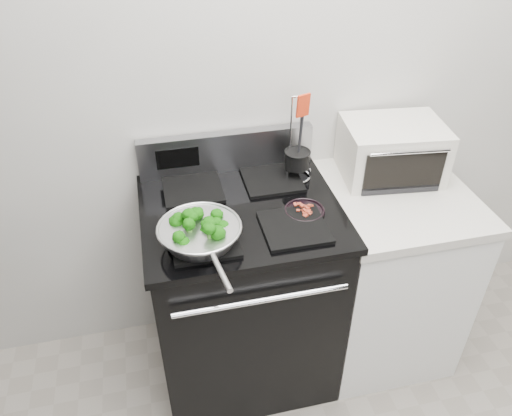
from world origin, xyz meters
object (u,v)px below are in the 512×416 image
object	(u,v)px
skillet	(200,233)
utensil_holder	(297,164)
gas_range	(243,290)
toaster_oven	(392,150)
bacon_plate	(305,209)

from	to	relation	value
skillet	utensil_holder	world-z (taller)	utensil_holder
gas_range	toaster_oven	size ratio (longest dim) A/B	2.50
gas_range	toaster_oven	distance (m)	0.91
gas_range	skillet	bearing A→B (deg)	-135.38
bacon_plate	toaster_oven	xyz separation A→B (m)	(0.47, 0.23, 0.07)
skillet	toaster_oven	size ratio (longest dim) A/B	1.06
skillet	bacon_plate	distance (m)	0.44
bacon_plate	utensil_holder	world-z (taller)	utensil_holder
skillet	bacon_plate	bearing A→B (deg)	4.35
utensil_holder	toaster_oven	bearing A→B (deg)	-21.26
gas_range	bacon_plate	world-z (taller)	gas_range
toaster_oven	utensil_holder	bearing A→B (deg)	-176.35
toaster_oven	bacon_plate	bearing A→B (deg)	-147.18
gas_range	toaster_oven	world-z (taller)	toaster_oven
gas_range	bacon_plate	distance (m)	0.54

